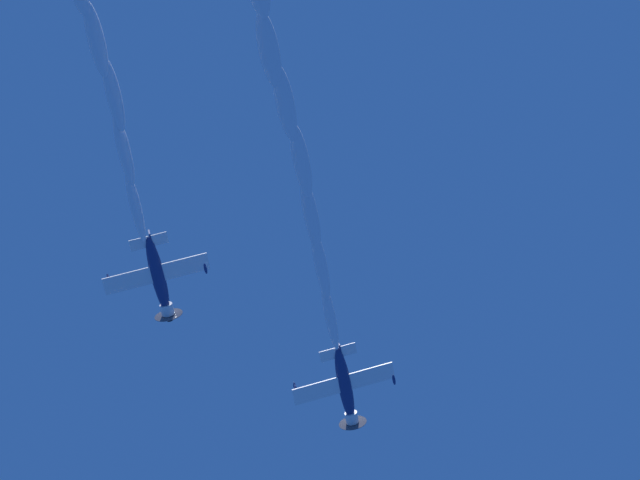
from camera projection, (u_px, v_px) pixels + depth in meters
The scene contains 3 objects.
airplane_lead at pixel (345, 387), 98.37m from camera, with size 9.08×8.32×3.02m.
airplane_left_wingman at pixel (159, 278), 96.56m from camera, with size 9.10×8.31×3.07m.
smoke_trail_lead at pixel (279, 73), 88.60m from camera, with size 12.62×38.63×3.11m.
Camera 1 is at (-5.59, -36.22, 1.67)m, focal length 62.57 mm.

